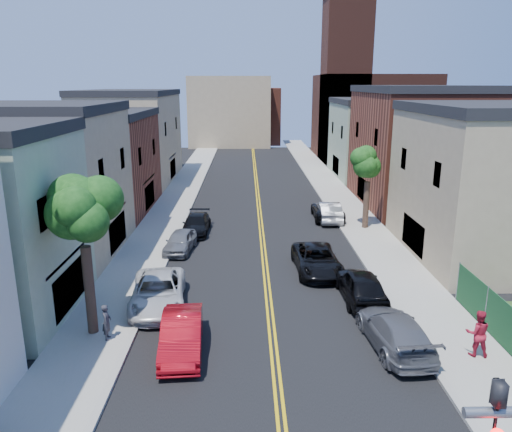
{
  "coord_description": "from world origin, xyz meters",
  "views": [
    {
      "loc": [
        -1.1,
        -5.73,
        10.72
      ],
      "look_at": [
        -0.47,
        26.6,
        2.0
      ],
      "focal_mm": 34.46,
      "sensor_mm": 36.0,
      "label": 1
    }
  ],
  "objects": [
    {
      "name": "pedestrian_right",
      "position": [
        8.08,
        11.75,
        1.12
      ],
      "size": [
        1.06,
        0.89,
        1.94
      ],
      "primitive_type": "imported",
      "rotation": [
        0.0,
        0.0,
        2.97
      ],
      "color": "maroon",
      "rests_on": "sidewalk_right"
    },
    {
      "name": "pedestrian_left",
      "position": [
        -7.08,
        13.35,
        0.94
      ],
      "size": [
        0.44,
        0.62,
        1.58
      ],
      "primitive_type": "imported",
      "rotation": [
        0.0,
        0.0,
        1.69
      ],
      "color": "#282830",
      "rests_on": "sidewalk_left"
    },
    {
      "name": "curb_right",
      "position": [
        6.15,
        40.0,
        0.07
      ],
      "size": [
        0.3,
        100.0,
        0.15
      ],
      "primitive_type": "cube",
      "color": "gray",
      "rests_on": "ground"
    },
    {
      "name": "backdrop_center",
      "position": [
        0.0,
        86.0,
        5.0
      ],
      "size": [
        10.0,
        8.0,
        10.0
      ],
      "primitive_type": "cube",
      "color": "brown",
      "rests_on": "ground"
    },
    {
      "name": "bldg_left_brick",
      "position": [
        -14.0,
        36.0,
        4.0
      ],
      "size": [
        9.0,
        12.0,
        8.0
      ],
      "primitive_type": "cube",
      "color": "brown",
      "rests_on": "ground"
    },
    {
      "name": "bldg_right_tan",
      "position": [
        14.0,
        24.0,
        4.5
      ],
      "size": [
        9.0,
        12.0,
        9.0
      ],
      "primitive_type": "cube",
      "color": "#998466",
      "rests_on": "ground"
    },
    {
      "name": "black_suv_lane",
      "position": [
        3.0,
        21.31,
        0.75
      ],
      "size": [
        2.69,
        5.49,
        1.5
      ],
      "primitive_type": "imported",
      "rotation": [
        0.0,
        0.0,
        0.04
      ],
      "color": "black",
      "rests_on": "ground"
    },
    {
      "name": "silver_car_right",
      "position": [
        5.5,
        32.45,
        0.79
      ],
      "size": [
        1.72,
        4.82,
        1.58
      ],
      "primitive_type": "imported",
      "rotation": [
        0.0,
        0.0,
        3.13
      ],
      "color": "#939499",
      "rests_on": "ground"
    },
    {
      "name": "bldg_left_tan_far",
      "position": [
        -14.0,
        50.0,
        4.75
      ],
      "size": [
        9.0,
        16.0,
        9.5
      ],
      "primitive_type": "cube",
      "color": "#998466",
      "rests_on": "ground"
    },
    {
      "name": "black_car_left",
      "position": [
        -4.85,
        29.31,
        0.67
      ],
      "size": [
        2.02,
        4.69,
        1.35
      ],
      "primitive_type": "imported",
      "rotation": [
        0.0,
        0.0,
        -0.03
      ],
      "color": "black",
      "rests_on": "ground"
    },
    {
      "name": "sidewalk_right",
      "position": [
        7.9,
        40.0,
        0.07
      ],
      "size": [
        3.2,
        100.0,
        0.15
      ],
      "primitive_type": "cube",
      "color": "gray",
      "rests_on": "ground"
    },
    {
      "name": "bldg_right_palegrn",
      "position": [
        14.0,
        52.0,
        4.25
      ],
      "size": [
        9.0,
        12.0,
        8.5
      ],
      "primitive_type": "cube",
      "color": "gray",
      "rests_on": "ground"
    },
    {
      "name": "sidewalk_left",
      "position": [
        -7.9,
        40.0,
        0.07
      ],
      "size": [
        3.2,
        100.0,
        0.15
      ],
      "primitive_type": "cube",
      "color": "gray",
      "rests_on": "ground"
    },
    {
      "name": "church",
      "position": [
        16.33,
        67.07,
        7.24
      ],
      "size": [
        16.2,
        14.2,
        22.6
      ],
      "color": "#4C2319",
      "rests_on": "ground"
    },
    {
      "name": "bldg_left_tan_near",
      "position": [
        -14.0,
        25.0,
        4.5
      ],
      "size": [
        9.0,
        10.0,
        9.0
      ],
      "primitive_type": "cube",
      "color": "#998466",
      "rests_on": "ground"
    },
    {
      "name": "white_pickup",
      "position": [
        -5.5,
        16.78,
        0.78
      ],
      "size": [
        3.16,
        5.83,
        1.55
      ],
      "primitive_type": "imported",
      "rotation": [
        0.0,
        0.0,
        0.11
      ],
      "color": "silver",
      "rests_on": "ground"
    },
    {
      "name": "curb_left",
      "position": [
        -6.15,
        40.0,
        0.07
      ],
      "size": [
        0.3,
        100.0,
        0.15
      ],
      "primitive_type": "cube",
      "color": "gray",
      "rests_on": "ground"
    },
    {
      "name": "grey_car_left",
      "position": [
        -5.5,
        25.11,
        0.69
      ],
      "size": [
        2.11,
        4.24,
        1.39
      ],
      "primitive_type": "imported",
      "rotation": [
        0.0,
        0.0,
        -0.12
      ],
      "color": "slate",
      "rests_on": "ground"
    },
    {
      "name": "dark_car_right_far",
      "position": [
        5.5,
        33.05,
        0.7
      ],
      "size": [
        2.45,
        5.1,
        1.4
      ],
      "primitive_type": "imported",
      "rotation": [
        0.0,
        0.0,
        3.12
      ],
      "color": "black",
      "rests_on": "ground"
    },
    {
      "name": "tree_right_far",
      "position": [
        7.92,
        30.01,
        5.76
      ],
      "size": [
        4.4,
        4.4,
        8.03
      ],
      "color": "#322119",
      "rests_on": "sidewalk_right"
    },
    {
      "name": "bldg_right_brick",
      "position": [
        14.0,
        38.0,
        5.0
      ],
      "size": [
        9.0,
        14.0,
        10.0
      ],
      "primitive_type": "cube",
      "color": "brown",
      "rests_on": "ground"
    },
    {
      "name": "backdrop_left",
      "position": [
        -4.0,
        82.0,
        6.0
      ],
      "size": [
        14.0,
        8.0,
        12.0
      ],
      "primitive_type": "cube",
      "color": "#998466",
      "rests_on": "ground"
    },
    {
      "name": "grey_car_right",
      "position": [
        5.06,
        12.66,
        0.75
      ],
      "size": [
        2.54,
        5.34,
        1.5
      ],
      "primitive_type": "imported",
      "rotation": [
        0.0,
        0.0,
        3.23
      ],
      "color": "#55565D",
      "rests_on": "ground"
    },
    {
      "name": "red_sedan",
      "position": [
        -3.8,
        12.51,
        0.77
      ],
      "size": [
        1.94,
        4.76,
        1.54
      ],
      "primitive_type": "imported",
      "rotation": [
        0.0,
        0.0,
        0.07
      ],
      "color": "#AA0B16",
      "rests_on": "ground"
    },
    {
      "name": "tree_left_mid",
      "position": [
        -7.88,
        14.01,
        6.58
      ],
      "size": [
        5.2,
        5.2,
        9.29
      ],
      "color": "#322119",
      "rests_on": "sidewalk_left"
    },
    {
      "name": "black_car_right",
      "position": [
        4.69,
        17.31,
        0.83
      ],
      "size": [
        2.08,
        4.91,
        1.65
      ],
      "primitive_type": "imported",
      "rotation": [
        0.0,
        0.0,
        3.17
      ],
      "color": "black",
      "rests_on": "ground"
    }
  ]
}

